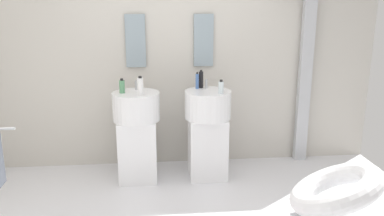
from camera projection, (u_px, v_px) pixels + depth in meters
name	position (u px, v px, depth m)	size (l,w,h in m)	color
rear_partition	(170.00, 54.00, 4.54)	(4.80, 0.10, 2.60)	beige
pedestal_sink_left	(137.00, 132.00, 4.24)	(0.49, 0.49, 1.07)	white
pedestal_sink_right	(208.00, 130.00, 4.31)	(0.49, 0.49, 1.07)	white
vanity_mirror_left	(136.00, 41.00, 4.40)	(0.22, 0.03, 0.58)	#8C9EA8
vanity_mirror_right	(203.00, 40.00, 4.47)	(0.22, 0.03, 0.58)	#8C9EA8
shower_column	(304.00, 72.00, 4.63)	(0.49, 0.24, 2.05)	#B7BABF
lounge_chair	(335.00, 195.00, 3.26)	(1.06, 1.06, 0.65)	#B7BABF
soap_bottle_white	(140.00, 87.00, 3.97)	(0.06, 0.06, 0.20)	white
soap_bottle_black	(201.00, 80.00, 4.32)	(0.05, 0.05, 0.20)	black
soap_bottle_green	(122.00, 86.00, 4.09)	(0.06, 0.06, 0.15)	#59996B
soap_bottle_clear	(221.00, 87.00, 4.07)	(0.06, 0.06, 0.14)	silver
soap_bottle_amber	(122.00, 87.00, 4.13)	(0.05, 0.05, 0.12)	#C68C38
soap_bottle_blue	(197.00, 81.00, 4.29)	(0.04, 0.04, 0.18)	#4C72B7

